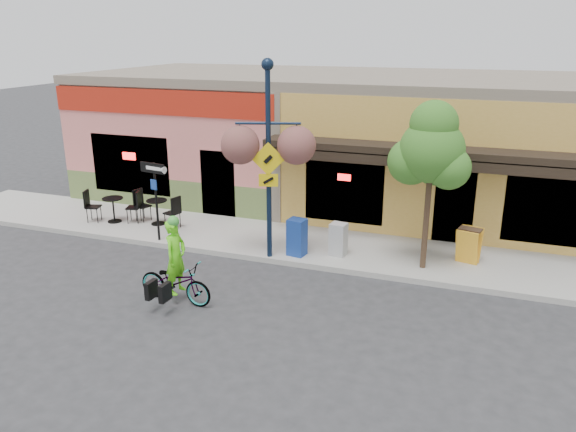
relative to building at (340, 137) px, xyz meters
The scene contains 14 objects.
ground 7.83m from the building, 90.00° to the right, with size 90.00×90.00×0.00m, color #2D2D30.
sidewalk 5.91m from the building, 90.00° to the right, with size 24.00×3.00×0.15m, color #9E9B93.
curb 7.28m from the building, 90.00° to the right, with size 24.00×0.12×0.15m, color #A8A59E.
building is the anchor object (origin of this frame).
bicycle 10.02m from the building, 97.45° to the right, with size 0.64×1.85×0.97m, color maroon.
cyclist_rider 9.96m from the building, 97.16° to the right, with size 0.63×0.41×1.72m, color #5FE818.
lamp_post 6.87m from the building, 91.06° to the right, with size 1.65×0.66×5.18m, color #101D33, non-canonical shape.
one_way_sign 7.74m from the building, 118.01° to the right, with size 0.88×0.19×2.30m, color black, non-canonical shape.
cafe_set_left 8.40m from the building, 134.96° to the right, with size 1.72×0.86×1.03m, color black, non-canonical shape.
cafe_set_right 7.27m from the building, 128.31° to the right, with size 1.72×0.86×1.03m, color black, non-canonical shape.
newspaper_box_blue 6.72m from the building, 85.31° to the right, with size 0.46×0.40×1.01m, color navy, non-canonical shape.
newspaper_box_grey 6.55m from the building, 75.50° to the right, with size 0.42×0.38×0.89m, color #AAAAAA, non-canonical shape.
street_tree 7.32m from the building, 58.21° to the right, with size 1.68×1.68×4.30m, color #3D7A26, non-canonical shape.
sandwich_board 7.65m from the building, 49.25° to the right, with size 0.57×0.42×0.94m, color yellow, non-canonical shape.
Camera 1 is at (5.07, -12.41, 5.92)m, focal length 35.00 mm.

